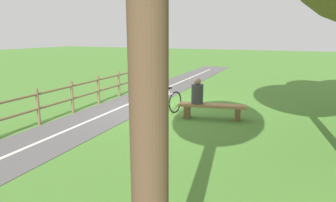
% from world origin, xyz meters
% --- Properties ---
extents(ground_plane, '(80.00, 80.00, 0.00)m').
position_xyz_m(ground_plane, '(0.00, 0.00, 0.00)').
color(ground_plane, '#477A2D').
extents(paved_path, '(3.55, 36.05, 0.02)m').
position_xyz_m(paved_path, '(1.34, 4.00, 0.01)').
color(paved_path, '#565454').
rests_on(paved_path, ground_plane).
extents(path_centre_line, '(1.53, 31.97, 0.00)m').
position_xyz_m(path_centre_line, '(1.34, 4.00, 0.02)').
color(path_centre_line, silver).
rests_on(path_centre_line, paved_path).
extents(bench, '(2.02, 0.77, 0.44)m').
position_xyz_m(bench, '(-1.73, 0.48, 0.32)').
color(bench, '#937047').
rests_on(bench, ground_plane).
extents(person_seated, '(0.42, 0.42, 0.77)m').
position_xyz_m(person_seated, '(-1.30, 0.57, 0.77)').
color(person_seated, '#38383D').
rests_on(person_seated, bench).
extents(bicycle, '(0.37, 1.64, 0.87)m').
position_xyz_m(bicycle, '(-0.36, 0.73, 0.37)').
color(bicycle, black).
rests_on(bicycle, ground_plane).
extents(backpack, '(0.27, 0.29, 0.38)m').
position_xyz_m(backpack, '(-0.44, 1.61, 0.19)').
color(backpack, black).
rests_on(backpack, ground_plane).
extents(fence_roadside, '(0.67, 13.08, 1.02)m').
position_xyz_m(fence_roadside, '(2.42, 3.78, 0.60)').
color(fence_roadside, brown).
rests_on(fence_roadside, ground_plane).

